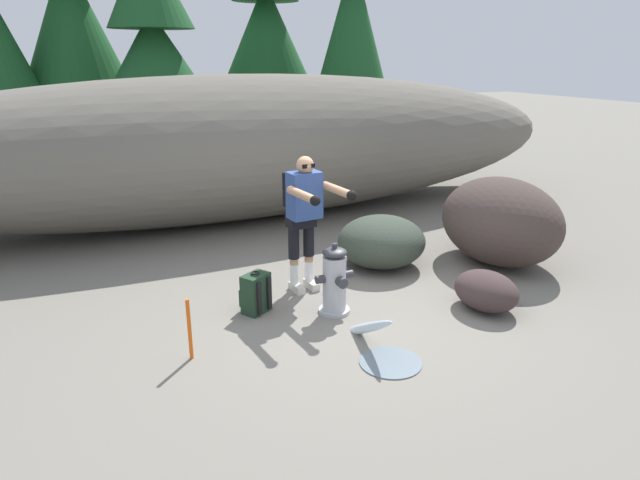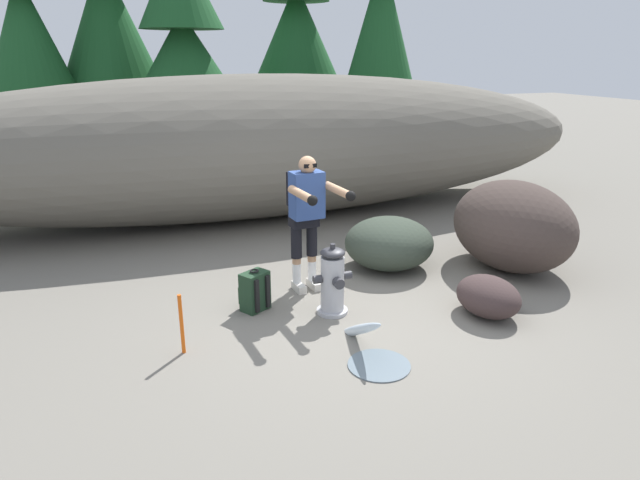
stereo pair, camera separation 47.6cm
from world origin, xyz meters
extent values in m
cube|color=slate|center=(0.00, 0.00, -0.02)|extent=(56.00, 56.00, 0.04)
ellipsoid|color=#666056|center=(0.00, 4.08, 1.20)|extent=(12.94, 3.20, 2.39)
cylinder|color=#B2B2B7|center=(-0.19, -0.08, 0.02)|extent=(0.34, 0.34, 0.04)
cylinder|color=#B2B2B7|center=(-0.19, -0.08, 0.34)|extent=(0.25, 0.25, 0.61)
ellipsoid|color=#333338|center=(-0.19, -0.08, 0.70)|extent=(0.27, 0.27, 0.10)
cylinder|color=#333338|center=(-0.19, -0.08, 0.77)|extent=(0.06, 0.06, 0.05)
cylinder|color=#333338|center=(-0.36, -0.08, 0.42)|extent=(0.09, 0.09, 0.09)
cylinder|color=#333338|center=(-0.02, -0.08, 0.42)|extent=(0.09, 0.09, 0.09)
cylinder|color=#333338|center=(-0.19, -0.25, 0.42)|extent=(0.11, 0.09, 0.11)
ellipsoid|color=silver|center=(-0.19, -0.76, 0.12)|extent=(0.10, 1.05, 0.69)
cylinder|color=slate|center=(-0.19, -1.26, 0.01)|extent=(0.58, 0.58, 0.01)
cube|color=beige|center=(-0.15, 0.62, 0.04)|extent=(0.12, 0.27, 0.09)
cylinder|color=white|center=(-0.16, 0.68, 0.21)|extent=(0.10, 0.10, 0.24)
cylinder|color=tan|center=(-0.16, 0.68, 0.37)|extent=(0.10, 0.10, 0.08)
cylinder|color=black|center=(-0.16, 0.68, 0.61)|extent=(0.13, 0.13, 0.41)
cube|color=beige|center=(-0.35, 0.61, 0.04)|extent=(0.12, 0.27, 0.09)
cylinder|color=white|center=(-0.36, 0.67, 0.21)|extent=(0.10, 0.10, 0.24)
cylinder|color=tan|center=(-0.36, 0.67, 0.37)|extent=(0.10, 0.10, 0.08)
cylinder|color=black|center=(-0.36, 0.67, 0.61)|extent=(0.13, 0.13, 0.41)
cube|color=black|center=(-0.26, 0.67, 0.86)|extent=(0.34, 0.23, 0.16)
cube|color=#2D4784|center=(-0.25, 0.58, 1.18)|extent=(0.38, 0.27, 0.54)
cube|color=black|center=(-0.27, 0.78, 1.21)|extent=(0.29, 0.18, 0.40)
sphere|color=tan|center=(-0.25, 0.56, 1.53)|extent=(0.20, 0.20, 0.20)
cube|color=black|center=(-0.24, 0.48, 1.53)|extent=(0.15, 0.03, 0.04)
cylinder|color=tan|center=(0.00, 0.23, 1.29)|extent=(0.14, 0.59, 0.09)
sphere|color=black|center=(0.02, -0.03, 1.29)|extent=(0.11, 0.11, 0.11)
cylinder|color=tan|center=(-0.44, 0.20, 1.29)|extent=(0.14, 0.59, 0.09)
sphere|color=black|center=(-0.41, -0.07, 1.29)|extent=(0.11, 0.11, 0.11)
cube|color=#1E3823|center=(-0.96, 0.29, 0.22)|extent=(0.36, 0.33, 0.44)
cube|color=#1E3823|center=(-1.03, 0.40, 0.15)|extent=(0.21, 0.16, 0.20)
torus|color=black|center=(-0.96, 0.29, 0.46)|extent=(0.10, 0.10, 0.02)
cube|color=black|center=(-0.98, 0.14, 0.22)|extent=(0.06, 0.05, 0.37)
cube|color=black|center=(-0.83, 0.23, 0.22)|extent=(0.06, 0.05, 0.37)
ellipsoid|color=#433631|center=(2.51, 0.39, 0.58)|extent=(1.49, 1.87, 1.16)
ellipsoid|color=#353E33|center=(1.01, 0.94, 0.34)|extent=(1.30, 1.27, 0.68)
ellipsoid|color=#3E2F2D|center=(1.38, -0.70, 0.21)|extent=(0.66, 0.81, 0.43)
cylinder|color=#47331E|center=(-3.81, 9.15, 0.90)|extent=(0.23, 0.23, 1.79)
cone|color=#194C23|center=(-3.81, 9.15, 3.08)|extent=(1.95, 1.95, 2.58)
cylinder|color=#47331E|center=(-2.09, 9.89, 0.89)|extent=(0.30, 0.30, 1.79)
cone|color=#194C23|center=(-2.09, 9.89, 3.33)|extent=(2.53, 2.53, 3.08)
cylinder|color=#47331E|center=(-0.54, 8.34, 0.64)|extent=(0.35, 0.35, 1.29)
cone|color=#194C23|center=(-0.54, 8.34, 2.45)|extent=(2.89, 2.89, 2.32)
cylinder|color=#47331E|center=(2.50, 9.40, 0.80)|extent=(0.32, 0.32, 1.59)
cone|color=#194C23|center=(2.50, 9.40, 3.02)|extent=(2.63, 2.63, 2.85)
cylinder|color=#47331E|center=(3.89, 7.29, 0.70)|extent=(0.24, 0.24, 1.39)
cone|color=#194C23|center=(3.89, 7.29, 3.12)|extent=(1.98, 1.98, 3.46)
cylinder|color=#E55914|center=(-1.84, -0.40, 0.30)|extent=(0.04, 0.04, 0.60)
camera|label=1|loc=(-2.67, -5.07, 2.71)|focal=31.27mm
camera|label=2|loc=(-2.23, -5.25, 2.71)|focal=31.27mm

